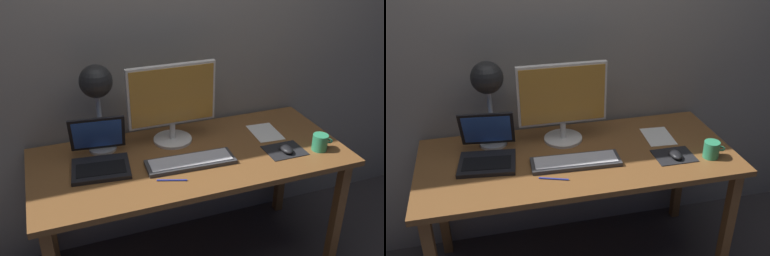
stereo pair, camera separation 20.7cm
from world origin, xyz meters
TOP-DOWN VIEW (x-y plane):
  - back_wall at (0.00, 0.40)m, footprint 4.80×0.06m
  - desk at (0.00, 0.00)m, footprint 1.60×0.70m
  - monitor at (-0.04, 0.18)m, footprint 0.47×0.21m
  - keyboard_main at (-0.03, -0.08)m, footprint 0.45×0.16m
  - laptop at (-0.45, 0.08)m, footprint 0.31×0.34m
  - desk_lamp at (-0.41, 0.21)m, footprint 0.16×0.16m
  - mousepad at (0.47, -0.13)m, footprint 0.20×0.16m
  - mouse at (0.47, -0.14)m, footprint 0.06×0.10m
  - coffee_mug at (0.65, -0.18)m, footprint 0.11×0.08m
  - paper_sheet_near_mouse at (0.47, 0.09)m, footprint 0.16×0.22m
  - pen at (-0.16, -0.19)m, footprint 0.13×0.05m

SIDE VIEW (x-z plane):
  - desk at x=0.00m, z-range 0.29..1.03m
  - paper_sheet_near_mouse at x=0.47m, z-range 0.74..0.74m
  - mousepad at x=0.47m, z-range 0.74..0.74m
  - pen at x=-0.16m, z-range 0.74..0.75m
  - keyboard_main at x=-0.03m, z-range 0.74..0.76m
  - mouse at x=0.47m, z-range 0.74..0.78m
  - coffee_mug at x=0.65m, z-range 0.74..0.83m
  - laptop at x=-0.45m, z-range 0.69..0.92m
  - monitor at x=-0.04m, z-range 0.76..1.19m
  - desk_lamp at x=-0.41m, z-range 0.86..1.32m
  - back_wall at x=0.00m, z-range 0.00..2.60m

